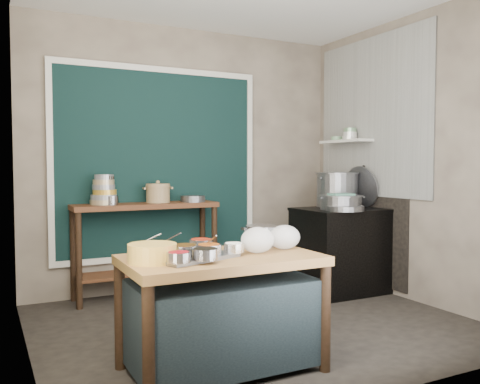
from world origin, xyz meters
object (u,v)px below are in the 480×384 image
prep_table (222,313)px  utensil_cup (111,200)px  saucepan (263,236)px  yellow_basin (152,253)px  back_counter (146,250)px  stock_pot (337,190)px  ceramic_crock (158,194)px  steamer (341,202)px  condiment_tray (190,256)px  stove_block (342,251)px

prep_table → utensil_cup: 2.10m
saucepan → yellow_basin: bearing=-143.6°
back_counter → stock_pot: stock_pot is taller
back_counter → saucepan: (0.34, -1.79, 0.35)m
prep_table → ceramic_crock: ceramic_crock is taller
prep_table → steamer: size_ratio=2.76×
utensil_cup → condiment_tray: bearing=-88.7°
prep_table → back_counter: bearing=87.3°
ceramic_crock → stock_pot: size_ratio=0.54×
saucepan → steamer: (1.45, 0.95, 0.13)m
back_counter → stove_block: (1.90, -0.73, -0.05)m
condiment_tray → ceramic_crock: ceramic_crock is taller
ceramic_crock → steamer: size_ratio=0.57×
saucepan → stock_pot: (1.64, 1.26, 0.24)m
stock_pot → yellow_basin: bearing=-149.3°
back_counter → yellow_basin: bearing=-105.5°
steamer → saucepan: bearing=-146.9°
stock_pot → steamer: size_ratio=1.05×
back_counter → prep_table: bearing=-92.8°
prep_table → yellow_basin: bearing=-177.9°
stove_block → stock_pot: stock_pot is taller
stove_block → saucepan: size_ratio=3.42×
steamer → ceramic_crock: bearing=152.3°
back_counter → stock_pot: 2.14m
stock_pot → prep_table: bearing=-144.3°
back_counter → steamer: bearing=-25.0°
utensil_cup → yellow_basin: bearing=-95.9°
yellow_basin → steamer: bearing=27.1°
prep_table → steamer: (1.90, 1.19, 0.58)m
utensil_cup → saucepan: bearing=-68.1°
saucepan → stock_pot: stock_pot is taller
saucepan → utensil_cup: bearing=132.4°
stock_pot → back_counter: bearing=165.0°
yellow_basin → ceramic_crock: bearing=71.2°
condiment_tray → yellow_basin: yellow_basin is taller
stove_block → ceramic_crock: bearing=156.7°
stock_pot → steamer: (-0.19, -0.31, -0.11)m
stove_block → saucepan: 1.92m
saucepan → stock_pot: bearing=58.0°
yellow_basin → utensil_cup: 2.03m
prep_table → ceramic_crock: size_ratio=4.84×
stove_block → steamer: bearing=-133.4°
saucepan → ceramic_crock: bearing=117.0°
yellow_basin → utensil_cup: utensil_cup is taller
saucepan → stock_pot: 2.08m
ceramic_crock → prep_table: bearing=-96.6°
stove_block → utensil_cup: (-2.26, 0.69, 0.57)m
saucepan → utensil_cup: size_ratio=1.82×
yellow_basin → ceramic_crock: (0.71, 2.08, 0.23)m
condiment_tray → ceramic_crock: (0.45, 2.05, 0.28)m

